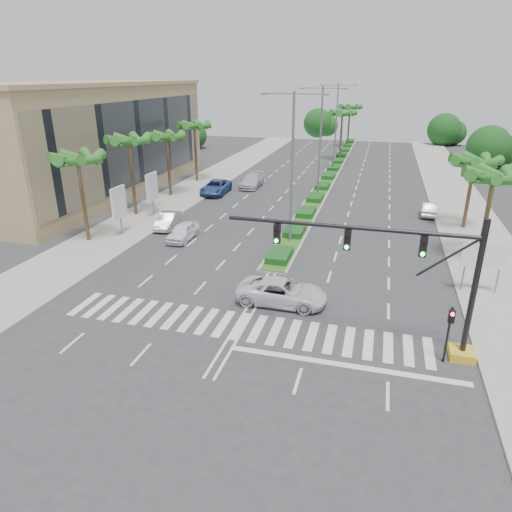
{
  "coord_description": "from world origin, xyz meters",
  "views": [
    {
      "loc": [
        6.74,
        -21.23,
        13.1
      ],
      "look_at": [
        0.02,
        3.22,
        3.0
      ],
      "focal_mm": 32.0,
      "sensor_mm": 36.0,
      "label": 1
    }
  ],
  "objects_px": {
    "car_parked_c": "(216,187)",
    "car_crossing": "(282,292)",
    "car_right": "(430,209)",
    "car_parked_a": "(183,232)",
    "car_parked_b": "(168,220)",
    "car_parked_d": "(252,181)"
  },
  "relations": [
    {
      "from": "car_crossing",
      "to": "car_right",
      "type": "relative_size",
      "value": 1.34
    },
    {
      "from": "car_parked_b",
      "to": "car_right",
      "type": "relative_size",
      "value": 1.02
    },
    {
      "from": "car_parked_c",
      "to": "car_right",
      "type": "xyz_separation_m",
      "value": [
        23.6,
        -2.71,
        -0.12
      ]
    },
    {
      "from": "car_parked_d",
      "to": "car_crossing",
      "type": "height_order",
      "value": "car_parked_d"
    },
    {
      "from": "car_right",
      "to": "car_parked_c",
      "type": "bearing_deg",
      "value": -0.91
    },
    {
      "from": "car_parked_a",
      "to": "car_right",
      "type": "distance_m",
      "value": 24.63
    },
    {
      "from": "car_right",
      "to": "car_parked_d",
      "type": "bearing_deg",
      "value": -13.69
    },
    {
      "from": "car_parked_d",
      "to": "car_crossing",
      "type": "relative_size",
      "value": 1.01
    },
    {
      "from": "car_crossing",
      "to": "car_parked_a",
      "type": "bearing_deg",
      "value": 49.57
    },
    {
      "from": "car_crossing",
      "to": "car_parked_b",
      "type": "bearing_deg",
      "value": 48.65
    },
    {
      "from": "car_right",
      "to": "car_crossing",
      "type": "bearing_deg",
      "value": 71.24
    },
    {
      "from": "car_parked_c",
      "to": "car_crossing",
      "type": "bearing_deg",
      "value": -64.37
    },
    {
      "from": "car_right",
      "to": "car_parked_a",
      "type": "bearing_deg",
      "value": 38.07
    },
    {
      "from": "car_crossing",
      "to": "car_parked_c",
      "type": "bearing_deg",
      "value": 28.52
    },
    {
      "from": "car_right",
      "to": "car_parked_b",
      "type": "bearing_deg",
      "value": 29.87
    },
    {
      "from": "car_parked_b",
      "to": "car_crossing",
      "type": "bearing_deg",
      "value": -49.53
    },
    {
      "from": "car_parked_b",
      "to": "car_parked_c",
      "type": "bearing_deg",
      "value": 82.86
    },
    {
      "from": "car_parked_c",
      "to": "car_crossing",
      "type": "height_order",
      "value": "car_parked_c"
    },
    {
      "from": "car_parked_a",
      "to": "car_crossing",
      "type": "bearing_deg",
      "value": -40.54
    },
    {
      "from": "car_parked_d",
      "to": "car_right",
      "type": "bearing_deg",
      "value": -20.51
    },
    {
      "from": "car_parked_d",
      "to": "car_right",
      "type": "distance_m",
      "value": 21.7
    },
    {
      "from": "car_parked_d",
      "to": "car_right",
      "type": "height_order",
      "value": "car_parked_d"
    }
  ]
}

